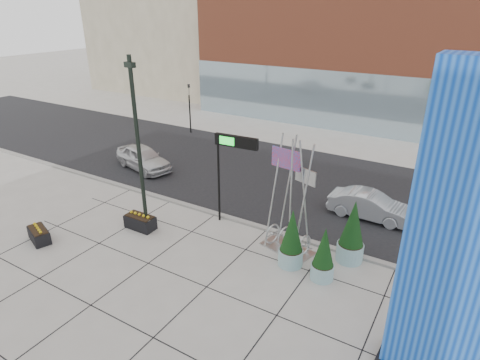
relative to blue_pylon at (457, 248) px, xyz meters
The scene contains 18 objects.
ground 9.89m from the blue_pylon, behind, with size 160.00×160.00×0.00m, color #9E9991.
street_asphalt 14.68m from the blue_pylon, 129.05° to the left, with size 80.00×12.00×0.02m, color black.
curb_edge 10.97m from the blue_pylon, 151.04° to the left, with size 80.00×0.30×0.12m, color gray.
tower_podium 28.99m from the blue_pylon, 105.69° to the left, with size 34.00×10.00×11.00m, color #9B472D.
tower_glass_front 24.45m from the blue_pylon, 108.74° to the left, with size 34.00×0.60×5.00m, color #8CA5B2.
blue_pylon is the anchor object (origin of this frame).
lamp_post 13.05m from the blue_pylon, behind, with size 0.53×0.45×8.14m.
public_art_sculpture 7.94m from the blue_pylon, 148.16° to the left, with size 2.52×1.65×5.26m.
concrete_bollard 13.37m from the blue_pylon, behind, with size 0.33×0.33×0.65m, color gray.
overhead_street_sign 10.59m from the blue_pylon, 154.55° to the left, with size 2.16×0.34×4.57m.
round_planter_east 5.99m from the blue_pylon, 147.59° to the left, with size 0.92×0.92×2.30m.
round_planter_mid 6.55m from the blue_pylon, 129.36° to the left, with size 1.12×1.12×2.81m.
round_planter_west 7.12m from the blue_pylon, 152.96° to the left, with size 1.03×1.03×2.57m.
box_planter_north 13.89m from the blue_pylon, behind, with size 1.50×0.77×0.82m.
box_planter_south 16.87m from the blue_pylon, behind, with size 1.51×1.10×0.75m.
car_white_west 20.32m from the blue_pylon, 157.33° to the left, with size 1.81×4.51×1.54m, color silver.
car_silver_mid 10.19m from the blue_pylon, 114.45° to the left, with size 1.44×4.12×1.36m, color #B4B7BC.
traffic_signal 26.28m from the blue_pylon, 142.67° to the left, with size 0.15×0.18×4.10m.
Camera 1 is at (8.54, -11.04, 9.96)m, focal length 30.00 mm.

